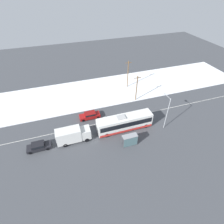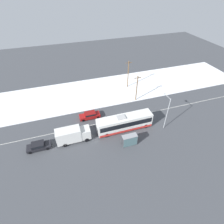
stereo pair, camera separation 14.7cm
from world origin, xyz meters
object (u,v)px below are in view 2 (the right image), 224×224
Objects in this scene: city_bus at (125,123)px; pedestrian_at_stop at (127,137)px; box_truck at (72,135)px; sedan_car at (90,115)px; parked_car_near_truck at (38,146)px; utility_pole_roadside at (137,88)px; utility_pole_snowlot at (128,74)px; bus_shelter at (130,139)px; streetlamp at (167,109)px.

city_bus is 7.04× the size of pedestrian_at_stop.
pedestrian_at_stop is (10.18, -3.21, -0.73)m from box_truck.
sedan_car is 12.70m from parked_car_near_truck.
utility_pole_roadside is 7.06m from utility_pole_snowlot.
parked_car_near_truck is at bearing 168.95° from pedestrian_at_stop.
utility_pole_roadside reaches higher than sedan_car.
box_truck is at bearing 162.48° from pedestrian_at_stop.
utility_pole_roadside is at bearing 20.89° from parked_car_near_truck.
box_truck reaches higher than pedestrian_at_stop.
city_bus is 2.50× the size of sedan_car.
utility_pole_roadside is at bearing 58.85° from pedestrian_at_stop.
parked_car_near_truck is 29.87m from utility_pole_snowlot.
utility_pole_roadside is (13.07, 3.38, 2.88)m from sedan_car.
utility_pole_snowlot reaches higher than bus_shelter.
city_bus is at bearing -114.10° from utility_pole_snowlot.
pedestrian_at_stop is at bearing -112.37° from utility_pole_snowlot.
utility_pole_snowlot reaches higher than parked_car_near_truck.
city_bus is at bearing 167.34° from streetlamp.
parked_car_near_truck is 0.55× the size of utility_pole_snowlot.
city_bus is at bearing -126.37° from utility_pole_roadside.
bus_shelter is at bearing -86.94° from pedestrian_at_stop.
pedestrian_at_stop is 9.93m from streetlamp.
city_bus is at bearing 76.76° from pedestrian_at_stop.
sedan_car is 1.61× the size of bus_shelter.
sedan_car is 13.81m from utility_pole_roadside.
utility_pole_snowlot reaches higher than box_truck.
box_truck is 2.26× the size of bus_shelter.
box_truck is at bearing -0.47° from parked_car_near_truck.
city_bus is 10.96m from box_truck.
bus_shelter is at bearing -98.56° from city_bus.
parked_car_near_truck is at bearing -159.11° from utility_pole_roadside.
parked_car_near_truck is at bearing -146.66° from utility_pole_snowlot.
utility_pole_snowlot reaches higher than sedan_car.
utility_pole_roadside is at bearing 61.66° from bus_shelter.
sedan_car is 2.81× the size of pedestrian_at_stop.
box_truck is (-10.96, -0.09, 0.01)m from city_bus.
streetlamp reaches higher than sedan_car.
bus_shelter is at bearing -110.86° from utility_pole_snowlot.
bus_shelter is (10.25, -4.59, -0.08)m from box_truck.
box_truck is 0.87× the size of streetlamp.
streetlamp is 11.26m from utility_pole_roadside.
bus_shelter is at bearing -24.12° from box_truck.
utility_pole_snowlot reaches higher than city_bus.
utility_pole_roadside is (17.77, 9.33, 1.95)m from box_truck.
city_bus is 17.54m from parked_car_near_truck.
utility_pole_roadside reaches higher than parked_car_near_truck.
utility_pole_snowlot is at bearing 69.14° from bus_shelter.
streetlamp is (8.29, -1.86, 3.07)m from city_bus.
city_bus reaches higher than parked_car_near_truck.
sedan_car is at bearing 152.05° from streetlamp.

